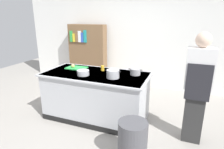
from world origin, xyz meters
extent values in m
plane|color=#9E9991|center=(0.00, 0.00, 0.00)|extent=(10.00, 10.00, 0.00)
cube|color=white|center=(0.00, 2.10, 1.50)|extent=(6.40, 0.12, 3.00)
cube|color=#B7BABF|center=(0.00, 0.00, 0.45)|extent=(1.90, 0.90, 0.90)
cube|color=#B7BABF|center=(0.00, 0.00, 0.89)|extent=(1.98, 0.98, 0.03)
cube|color=black|center=(0.00, -0.46, 0.05)|extent=(1.90, 0.01, 0.10)
cube|color=green|center=(-0.52, 0.18, 0.91)|extent=(0.40, 0.28, 0.02)
sphere|color=tan|center=(-0.58, 0.14, 0.96)|extent=(0.07, 0.07, 0.07)
cylinder|color=#B7BABF|center=(0.40, -0.13, 0.97)|extent=(0.22, 0.22, 0.14)
cube|color=black|center=(0.27, -0.13, 1.02)|extent=(0.04, 0.02, 0.01)
cube|color=black|center=(0.52, -0.13, 1.02)|extent=(0.04, 0.02, 0.01)
cylinder|color=#99999E|center=(0.71, 0.19, 0.96)|extent=(0.19, 0.19, 0.11)
cube|color=black|center=(0.60, 0.19, 1.00)|extent=(0.04, 0.02, 0.01)
cube|color=black|center=(0.82, 0.19, 1.00)|extent=(0.04, 0.02, 0.01)
cylinder|color=#B7BABF|center=(-0.16, -0.18, 0.95)|extent=(0.22, 0.22, 0.09)
cylinder|color=yellow|center=(0.04, 0.22, 0.95)|extent=(0.07, 0.07, 0.10)
cylinder|color=#4C4C51|center=(0.99, -0.92, 0.30)|extent=(0.40, 0.40, 0.61)
cube|color=#2D2D2D|center=(1.74, -0.11, 0.45)|extent=(0.28, 0.20, 0.90)
cube|color=silver|center=(1.74, -0.11, 1.20)|extent=(0.38, 0.24, 0.60)
sphere|color=beige|center=(1.74, -0.11, 1.61)|extent=(0.22, 0.22, 0.22)
cube|color=#232328|center=(1.74, -0.23, 1.02)|extent=(0.34, 0.02, 0.54)
cube|color=brown|center=(-1.14, 1.80, 0.85)|extent=(1.10, 0.28, 1.70)
cube|color=green|center=(-1.57, 1.64, 1.37)|extent=(0.08, 0.03, 0.31)
cube|color=yellow|center=(-1.48, 1.64, 1.33)|extent=(0.07, 0.03, 0.23)
cube|color=brown|center=(-1.39, 1.64, 1.34)|extent=(0.08, 0.03, 0.24)
cube|color=white|center=(-1.29, 1.64, 1.37)|extent=(0.09, 0.03, 0.31)
cube|color=#3351B7|center=(-1.21, 1.64, 1.35)|extent=(0.07, 0.03, 0.27)
cube|color=teal|center=(-1.12, 1.64, 1.38)|extent=(0.08, 0.03, 0.34)
camera|label=1|loc=(1.52, -3.04, 1.93)|focal=30.51mm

